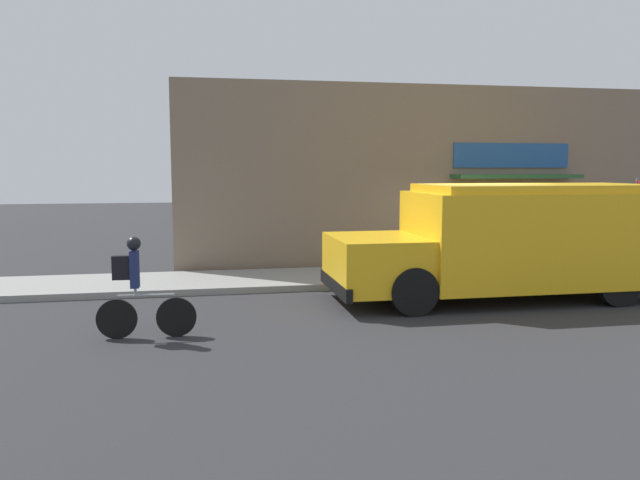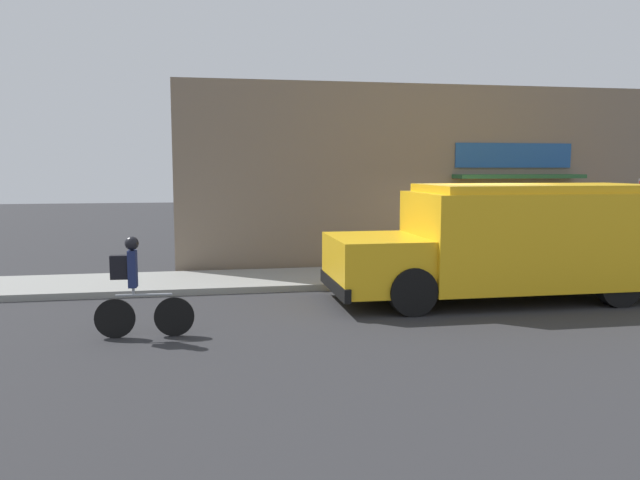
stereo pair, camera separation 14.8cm
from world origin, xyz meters
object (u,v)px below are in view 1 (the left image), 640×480
at_px(school_bus, 512,240).
at_px(stop_sign_post, 637,209).
at_px(cyclist, 138,288).
at_px(trash_bin, 459,250).

relative_size(school_bus, stop_sign_post, 2.97).
xyz_separation_m(cyclist, trash_bin, (7.02, 4.31, -0.17)).
xyz_separation_m(school_bus, stop_sign_post, (4.25, 1.96, 0.43)).
distance_m(school_bus, stop_sign_post, 4.70).
bearing_deg(cyclist, trash_bin, 34.23).
distance_m(cyclist, stop_sign_post, 11.75).
relative_size(school_bus, cyclist, 4.18).
distance_m(cyclist, trash_bin, 8.24).
height_order(cyclist, stop_sign_post, stop_sign_post).
height_order(school_bus, trash_bin, school_bus).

